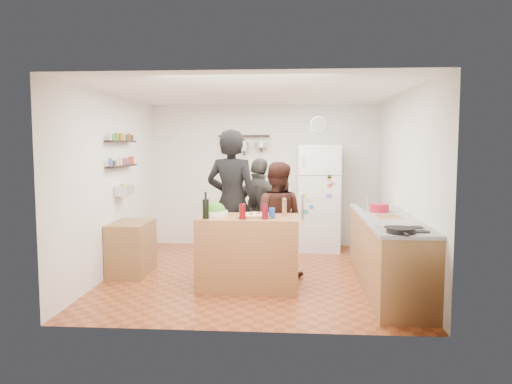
# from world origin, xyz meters

# --- Properties ---
(room_shell) EXTENTS (4.20, 4.20, 4.20)m
(room_shell) POSITION_xyz_m (0.00, 0.39, 1.25)
(room_shell) COLOR brown
(room_shell) RESTS_ON ground
(prep_island) EXTENTS (1.25, 0.72, 0.91)m
(prep_island) POSITION_xyz_m (-0.04, -0.61, 0.46)
(prep_island) COLOR #946036
(prep_island) RESTS_ON floor
(pizza_board) EXTENTS (0.42, 0.34, 0.02)m
(pizza_board) POSITION_xyz_m (0.04, -0.63, 0.92)
(pizza_board) COLOR brown
(pizza_board) RESTS_ON prep_island
(pizza) EXTENTS (0.34, 0.34, 0.02)m
(pizza) POSITION_xyz_m (0.04, -0.63, 0.94)
(pizza) COLOR beige
(pizza) RESTS_ON pizza_board
(salad_bowl) EXTENTS (0.31, 0.31, 0.06)m
(salad_bowl) POSITION_xyz_m (-0.46, -0.56, 0.94)
(salad_bowl) COLOR white
(salad_bowl) RESTS_ON prep_island
(wine_bottle) EXTENTS (0.08, 0.08, 0.24)m
(wine_bottle) POSITION_xyz_m (-0.54, -0.83, 1.03)
(wine_bottle) COLOR black
(wine_bottle) RESTS_ON prep_island
(wine_glass_near) EXTENTS (0.08, 0.08, 0.19)m
(wine_glass_near) POSITION_xyz_m (-0.09, -0.85, 1.01)
(wine_glass_near) COLOR #5F080C
(wine_glass_near) RESTS_ON prep_island
(wine_glass_far) EXTENTS (0.07, 0.07, 0.18)m
(wine_glass_far) POSITION_xyz_m (0.18, -0.81, 1.00)
(wine_glass_far) COLOR #5D0718
(wine_glass_far) RESTS_ON prep_island
(pepper_mill) EXTENTS (0.06, 0.06, 0.19)m
(pepper_mill) POSITION_xyz_m (0.41, -0.56, 1.00)
(pepper_mill) COLOR #90613C
(pepper_mill) RESTS_ON prep_island
(salt_canister) EXTENTS (0.08, 0.08, 0.13)m
(salt_canister) POSITION_xyz_m (0.26, -0.73, 0.97)
(salt_canister) COLOR #1B4395
(salt_canister) RESTS_ON prep_island
(person_left) EXTENTS (0.84, 0.66, 2.02)m
(person_left) POSITION_xyz_m (-0.32, -0.03, 1.01)
(person_left) COLOR black
(person_left) RESTS_ON floor
(person_center) EXTENTS (0.85, 0.71, 1.58)m
(person_center) POSITION_xyz_m (0.29, -0.05, 0.79)
(person_center) COLOR black
(person_center) RESTS_ON floor
(person_back) EXTENTS (1.02, 0.78, 1.62)m
(person_back) POSITION_xyz_m (0.03, 0.40, 0.81)
(person_back) COLOR #2E2C29
(person_back) RESTS_ON floor
(counter_run) EXTENTS (0.63, 2.63, 0.90)m
(counter_run) POSITION_xyz_m (1.70, -0.55, 0.45)
(counter_run) COLOR #9E7042
(counter_run) RESTS_ON floor
(stove_top) EXTENTS (0.60, 0.62, 0.02)m
(stove_top) POSITION_xyz_m (1.70, -1.50, 0.91)
(stove_top) COLOR white
(stove_top) RESTS_ON counter_run
(skillet) EXTENTS (0.29, 0.29, 0.06)m
(skillet) POSITION_xyz_m (1.60, -1.70, 0.95)
(skillet) COLOR black
(skillet) RESTS_ON stove_top
(sink) EXTENTS (0.50, 0.80, 0.03)m
(sink) POSITION_xyz_m (1.70, 0.30, 0.92)
(sink) COLOR silver
(sink) RESTS_ON counter_run
(cutting_board) EXTENTS (0.30, 0.40, 0.02)m
(cutting_board) POSITION_xyz_m (1.70, -0.56, 0.91)
(cutting_board) COLOR olive
(cutting_board) RESTS_ON counter_run
(red_bowl) EXTENTS (0.25, 0.25, 0.10)m
(red_bowl) POSITION_xyz_m (1.65, -0.14, 0.97)
(red_bowl) COLOR maroon
(red_bowl) RESTS_ON counter_run
(fridge) EXTENTS (0.70, 0.68, 1.80)m
(fridge) POSITION_xyz_m (0.95, 1.75, 0.90)
(fridge) COLOR white
(fridge) RESTS_ON floor
(wall_clock) EXTENTS (0.30, 0.03, 0.30)m
(wall_clock) POSITION_xyz_m (0.95, 2.08, 2.15)
(wall_clock) COLOR silver
(wall_clock) RESTS_ON back_wall
(spice_shelf_lower) EXTENTS (0.12, 1.00, 0.02)m
(spice_shelf_lower) POSITION_xyz_m (-1.93, 0.20, 1.50)
(spice_shelf_lower) COLOR black
(spice_shelf_lower) RESTS_ON left_wall
(spice_shelf_upper) EXTENTS (0.12, 1.00, 0.02)m
(spice_shelf_upper) POSITION_xyz_m (-1.93, 0.20, 1.85)
(spice_shelf_upper) COLOR black
(spice_shelf_upper) RESTS_ON left_wall
(produce_basket) EXTENTS (0.18, 0.35, 0.14)m
(produce_basket) POSITION_xyz_m (-1.90, 0.20, 1.15)
(produce_basket) COLOR silver
(produce_basket) RESTS_ON left_wall
(side_table) EXTENTS (0.50, 0.80, 0.73)m
(side_table) POSITION_xyz_m (-1.74, -0.04, 0.36)
(side_table) COLOR olive
(side_table) RESTS_ON floor
(pot_rack) EXTENTS (0.90, 0.04, 0.04)m
(pot_rack) POSITION_xyz_m (-0.35, 2.00, 1.95)
(pot_rack) COLOR black
(pot_rack) RESTS_ON back_wall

